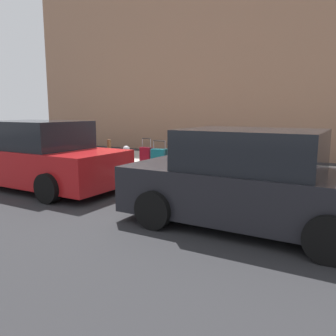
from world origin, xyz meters
The scene contains 14 objects.
ground_plane centered at (0.00, 0.00, 0.00)m, with size 40.00×40.00×0.00m, color #28282B.
sidewalk_curb centered at (0.00, -2.50, 0.07)m, with size 18.00×5.00×0.14m, color #ADA89E.
building_facade_sidewalk_side centered at (0.00, -8.24, 5.29)m, with size 24.00×3.00×10.59m, color #936B51.
suitcase_olive_0 centered at (-3.00, -0.71, 0.48)m, with size 0.35×0.24×0.99m.
suitcase_navy_1 centered at (-2.53, -0.62, 0.50)m, with size 0.40×0.28×0.77m.
suitcase_silver_2 centered at (-2.00, -0.60, 0.43)m, with size 0.45×0.22×0.79m.
suitcase_black_3 centered at (-1.49, -0.65, 0.43)m, with size 0.35×0.21×0.63m.
suitcase_red_4 centered at (-0.99, -0.69, 0.50)m, with size 0.44×0.23×1.00m.
suitcase_teal_5 centered at (-0.44, -0.58, 0.51)m, with size 0.44×0.26×0.98m.
suitcase_maroon_6 centered at (0.08, -0.68, 0.52)m, with size 0.39×0.23×1.02m.
fire_hydrant centered at (0.80, -0.65, 0.54)m, with size 0.39×0.21×0.76m.
bollard_post centered at (1.35, -0.50, 0.60)m, with size 0.11×0.11×0.93m, color brown.
parked_car_charcoal_0 centered at (-3.90, 1.83, 0.76)m, with size 4.30×2.19×1.63m.
parked_car_red_1 centered at (1.63, 1.83, 0.78)m, with size 4.73×2.25×1.68m.
Camera 1 is at (-5.80, 7.25, 1.92)m, focal length 36.93 mm.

